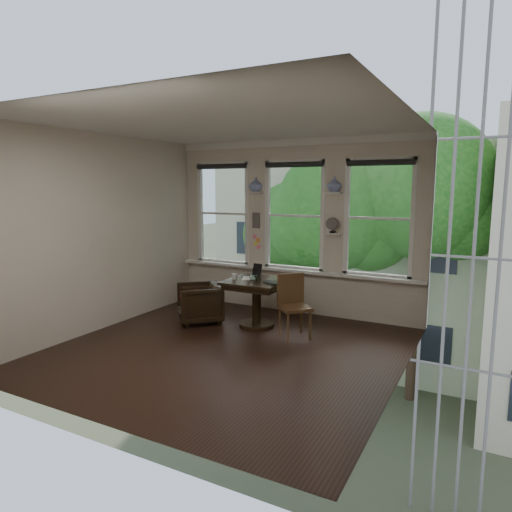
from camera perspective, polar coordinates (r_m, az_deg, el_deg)
The scene contains 25 objects.
ground at distance 6.35m, azimuth -3.41°, elevation -11.61°, with size 4.50×4.50×0.00m, color black.
ceiling at distance 6.02m, azimuth -3.67°, elevation 16.29°, with size 4.50×4.50×0.00m, color silver.
wall_back at distance 8.00m, azimuth 4.90°, elevation 3.61°, with size 4.50×4.50×0.00m, color beige.
wall_front at distance 4.27m, azimuth -19.46°, elevation -1.27°, with size 4.50×4.50×0.00m, color beige.
wall_left at distance 7.42m, azimuth -18.55°, elevation 2.80°, with size 4.50×4.50×0.00m, color beige.
wall_right at distance 5.21m, azimuth 18.12°, elevation 0.51°, with size 4.50×4.50×0.00m, color beige.
window_left at distance 8.65m, azimuth -3.99°, elevation 5.33°, with size 1.10×0.12×1.90m, color white, non-canonical shape.
window_center at distance 7.98m, azimuth 4.92°, elevation 5.04°, with size 1.10×0.12×1.90m, color white, non-canonical shape.
window_right at distance 7.54m, azimuth 15.15°, elevation 4.56°, with size 1.10×0.12×1.90m, color white, non-canonical shape.
shelf_left at distance 8.19m, azimuth -0.04°, elevation 7.96°, with size 0.26×0.16×0.03m, color white.
shelf_right at distance 7.62m, azimuth 9.73°, elevation 7.79°, with size 0.26×0.16×0.03m, color white.
intercom at distance 8.24m, azimuth 0.06°, elevation 4.48°, with size 0.14×0.06×0.28m, color #59544F.
sticky_notes at distance 8.28m, azimuth 0.07°, elevation 2.07°, with size 0.16×0.01×0.24m, color pink, non-canonical shape.
desk_fan at distance 7.63m, azimuth 9.57°, elevation 3.50°, with size 0.20×0.20×0.24m, color #59544F, non-canonical shape.
vase_left at distance 8.19m, azimuth -0.04°, elevation 8.93°, with size 0.24×0.24×0.25m, color white.
vase_right at distance 7.62m, azimuth 9.76°, elevation 8.83°, with size 0.24×0.24×0.25m, color white.
table at distance 7.25m, azimuth 0.08°, elevation -5.92°, with size 0.90×0.90×0.75m, color black, non-canonical shape.
armchair_left at distance 7.53m, azimuth -7.05°, elevation -5.88°, with size 0.68×0.70×0.63m, color black.
cushion_red at distance 7.50m, azimuth -7.07°, elevation -4.89°, with size 0.45×0.45×0.06m, color maroon.
side_chair_right at distance 6.72m, azimuth 4.90°, elevation -6.38°, with size 0.42×0.42×0.92m, color #4C331B, non-canonical shape.
laptop at distance 6.89m, azimuth 1.54°, elevation -3.37°, with size 0.32×0.21×0.03m, color black.
mug at distance 7.22m, azimuth -2.72°, elevation -2.58°, with size 0.10×0.10×0.09m, color white.
drinking_glass at distance 7.10m, azimuth -0.32°, elevation -2.72°, with size 0.12×0.12×0.10m, color white.
tablet at distance 7.38m, azimuth 0.12°, elevation -1.81°, with size 0.16×0.02×0.22m, color black.
papers at distance 7.31m, azimuth -0.82°, elevation -2.77°, with size 0.22×0.30×0.00m, color silver.
Camera 1 is at (3.11, -5.09, 2.20)m, focal length 32.00 mm.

